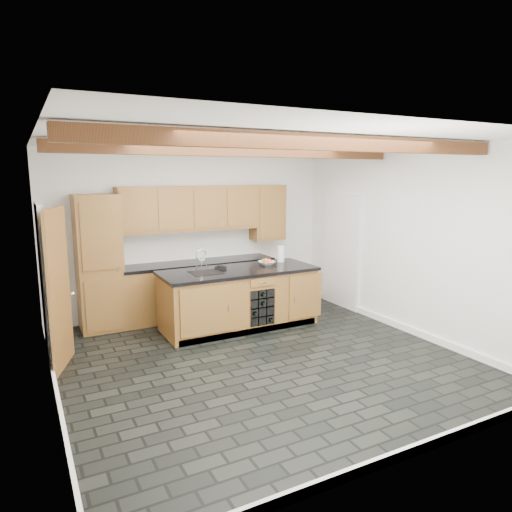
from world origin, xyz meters
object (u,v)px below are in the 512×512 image
at_px(kitchen_scale, 220,267).
at_px(paper_towel, 281,254).
at_px(island, 240,298).
at_px(fruit_bowl, 267,263).

relative_size(kitchen_scale, paper_towel, 0.76).
distance_m(kitchen_scale, paper_towel, 1.16).
distance_m(island, fruit_bowl, 0.75).
relative_size(kitchen_scale, fruit_bowl, 0.79).
distance_m(kitchen_scale, fruit_bowl, 0.81).
bearing_deg(kitchen_scale, fruit_bowl, 13.94).
bearing_deg(fruit_bowl, paper_towel, 21.28).
xyz_separation_m(island, kitchen_scale, (-0.26, 0.15, 0.49)).
height_order(kitchen_scale, fruit_bowl, fruit_bowl).
relative_size(island, kitchen_scale, 12.16).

